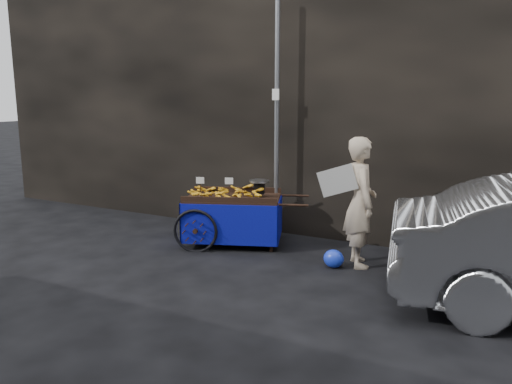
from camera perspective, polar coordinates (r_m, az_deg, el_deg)
The scene contains 6 objects.
ground at distance 7.64m, azimuth -4.00°, elevation -7.24°, with size 80.00×80.00×0.00m, color black.
building_wall at distance 9.42m, azimuth 6.40°, elevation 11.59°, with size 13.50×2.00×5.00m.
street_pole at distance 8.26m, azimuth 2.39°, elevation 8.34°, with size 0.12×0.10×4.00m.
banana_cart at distance 8.07m, azimuth -2.97°, elevation -1.11°, with size 2.27×1.61×1.13m.
vendor at distance 7.13m, azimuth 11.84°, elevation -1.13°, with size 0.92×0.80×1.83m.
plastic_bag at distance 7.14m, azimuth 8.87°, elevation -7.55°, with size 0.29×0.23×0.26m, color blue.
Camera 1 is at (3.83, -6.16, 2.37)m, focal length 35.00 mm.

